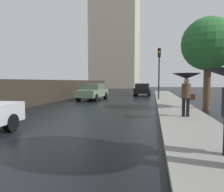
% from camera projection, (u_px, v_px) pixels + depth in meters
% --- Properties ---
extents(ground, '(120.00, 120.00, 0.00)m').
position_uv_depth(ground, '(11.00, 144.00, 5.73)').
color(ground, black).
extents(sidewalk_strip, '(2.20, 60.00, 0.14)m').
position_uv_depth(sidewalk_strip, '(216.00, 154.00, 4.77)').
color(sidewalk_strip, gray).
rests_on(sidewalk_strip, ground).
extents(car_black_mid_road, '(1.88, 3.98, 1.43)m').
position_uv_depth(car_black_mid_road, '(142.00, 89.00, 24.95)').
color(car_black_mid_road, black).
rests_on(car_black_mid_road, ground).
extents(car_green_far_ahead, '(2.00, 4.29, 1.48)m').
position_uv_depth(car_green_far_ahead, '(93.00, 92.00, 19.16)').
color(car_green_far_ahead, slate).
rests_on(car_green_far_ahead, ground).
extents(pedestrian_with_umbrella_far, '(1.19, 1.19, 1.89)m').
position_uv_depth(pedestrian_with_umbrella_far, '(186.00, 81.00, 9.26)').
color(pedestrian_with_umbrella_far, black).
rests_on(pedestrian_with_umbrella_far, sidewalk_strip).
extents(traffic_light, '(0.26, 0.39, 4.36)m').
position_uv_depth(traffic_light, '(159.00, 64.00, 18.26)').
color(traffic_light, black).
rests_on(traffic_light, sidewalk_strip).
extents(street_tree_near, '(2.98, 2.98, 5.27)m').
position_uv_depth(street_tree_near, '(208.00, 45.00, 12.05)').
color(street_tree_near, '#4C3823').
rests_on(street_tree_near, ground).
extents(distant_tower, '(11.40, 9.91, 36.18)m').
position_uv_depth(distant_tower, '(115.00, 25.00, 52.35)').
color(distant_tower, '#B2A88E').
rests_on(distant_tower, ground).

